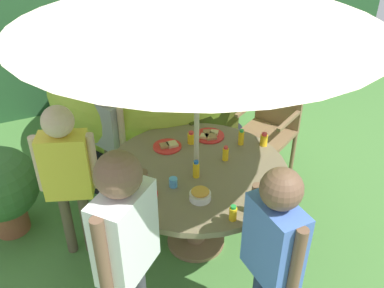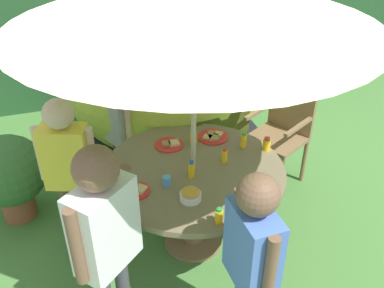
% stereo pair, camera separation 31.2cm
% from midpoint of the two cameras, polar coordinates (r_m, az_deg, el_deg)
% --- Properties ---
extents(ground_plane, '(10.00, 10.00, 0.02)m').
position_cam_midpoint_polar(ground_plane, '(3.51, -2.09, -13.24)').
color(ground_plane, '#477A38').
extents(hedge_backdrop, '(9.00, 0.70, 2.03)m').
position_cam_midpoint_polar(hedge_backdrop, '(5.65, -15.14, 16.08)').
color(hedge_backdrop, '#234C28').
rests_on(hedge_backdrop, ground_plane).
extents(garden_table, '(1.32, 1.32, 0.73)m').
position_cam_midpoint_polar(garden_table, '(3.10, -2.32, -5.19)').
color(garden_table, brown).
rests_on(garden_table, ground_plane).
extents(wooden_chair, '(0.61, 0.61, 1.02)m').
position_cam_midpoint_polar(wooden_chair, '(3.97, 8.54, 3.03)').
color(wooden_chair, brown).
rests_on(wooden_chair, ground_plane).
extents(dome_tent, '(2.61, 2.61, 1.49)m').
position_cam_midpoint_polar(dome_tent, '(4.41, -7.61, 8.55)').
color(dome_tent, '#B2C63F').
rests_on(dome_tent, ground_plane).
extents(potted_plant, '(0.60, 0.60, 0.77)m').
position_cam_midpoint_polar(potted_plant, '(3.70, -26.69, -5.27)').
color(potted_plant, brown).
rests_on(potted_plant, ground_plane).
extents(child_in_grey_shirt, '(0.26, 0.36, 1.12)m').
position_cam_midpoint_polar(child_in_grey_shirt, '(3.68, -13.54, 2.43)').
color(child_in_grey_shirt, brown).
rests_on(child_in_grey_shirt, ground_plane).
extents(child_in_yellow_shirt, '(0.41, 0.28, 1.27)m').
position_cam_midpoint_polar(child_in_yellow_shirt, '(3.09, -19.47, -2.87)').
color(child_in_yellow_shirt, brown).
rests_on(child_in_yellow_shirt, ground_plane).
extents(child_in_white_shirt, '(0.41, 0.39, 1.41)m').
position_cam_midpoint_polar(child_in_white_shirt, '(2.33, -12.95, -11.92)').
color(child_in_white_shirt, '#3F3F47').
rests_on(child_in_white_shirt, ground_plane).
extents(child_in_blue_shirt, '(0.22, 0.44, 1.31)m').
position_cam_midpoint_polar(child_in_blue_shirt, '(2.34, 7.21, -13.13)').
color(child_in_blue_shirt, navy).
rests_on(child_in_blue_shirt, ground_plane).
extents(snack_bowl, '(0.14, 0.14, 0.08)m').
position_cam_midpoint_polar(snack_bowl, '(2.73, -2.18, -6.98)').
color(snack_bowl, white).
rests_on(snack_bowl, garden_table).
extents(plate_far_left, '(0.22, 0.22, 0.03)m').
position_cam_midpoint_polar(plate_far_left, '(3.27, -6.05, -0.36)').
color(plate_far_left, red).
rests_on(plate_far_left, garden_table).
extents(plate_mid_left, '(0.20, 0.20, 0.03)m').
position_cam_midpoint_polar(plate_mid_left, '(2.81, -9.83, -6.79)').
color(plate_mid_left, red).
rests_on(plate_mid_left, garden_table).
extents(plate_near_right, '(0.24, 0.24, 0.03)m').
position_cam_midpoint_polar(plate_near_right, '(3.38, -0.29, 1.10)').
color(plate_near_right, red).
rests_on(plate_near_right, garden_table).
extents(juice_bottle_near_left, '(0.05, 0.05, 0.13)m').
position_cam_midpoint_polar(juice_bottle_near_left, '(2.62, 4.77, -8.32)').
color(juice_bottle_near_left, yellow).
rests_on(juice_bottle_near_left, garden_table).
extents(juice_bottle_far_right, '(0.06, 0.06, 0.11)m').
position_cam_midpoint_polar(juice_bottle_far_right, '(3.28, 7.03, 0.51)').
color(juice_bottle_far_right, yellow).
rests_on(juice_bottle_far_right, garden_table).
extents(juice_bottle_center_front, '(0.06, 0.06, 0.10)m').
position_cam_midpoint_polar(juice_bottle_center_front, '(3.28, -2.84, 0.75)').
color(juice_bottle_center_front, yellow).
rests_on(juice_bottle_center_front, garden_table).
extents(juice_bottle_center_back, '(0.05, 0.05, 0.13)m').
position_cam_midpoint_polar(juice_bottle_center_back, '(2.91, -2.51, -3.55)').
color(juice_bottle_center_back, yellow).
rests_on(juice_bottle_center_back, garden_table).
extents(juice_bottle_mid_right, '(0.05, 0.05, 0.13)m').
position_cam_midpoint_polar(juice_bottle_mid_right, '(3.27, 3.96, 0.81)').
color(juice_bottle_mid_right, yellow).
rests_on(juice_bottle_mid_right, garden_table).
extents(juice_bottle_front_edge, '(0.05, 0.05, 0.11)m').
position_cam_midpoint_polar(juice_bottle_front_edge, '(2.58, 2.09, -9.48)').
color(juice_bottle_front_edge, yellow).
rests_on(juice_bottle_front_edge, garden_table).
extents(juice_bottle_back_edge, '(0.05, 0.05, 0.12)m').
position_cam_midpoint_polar(juice_bottle_back_edge, '(3.08, 1.68, -1.41)').
color(juice_bottle_back_edge, yellow).
rests_on(juice_bottle_back_edge, garden_table).
extents(cup_near, '(0.06, 0.06, 0.07)m').
position_cam_midpoint_polar(cup_near, '(2.85, -5.71, -5.29)').
color(cup_near, '#4C99D8').
rests_on(cup_near, garden_table).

